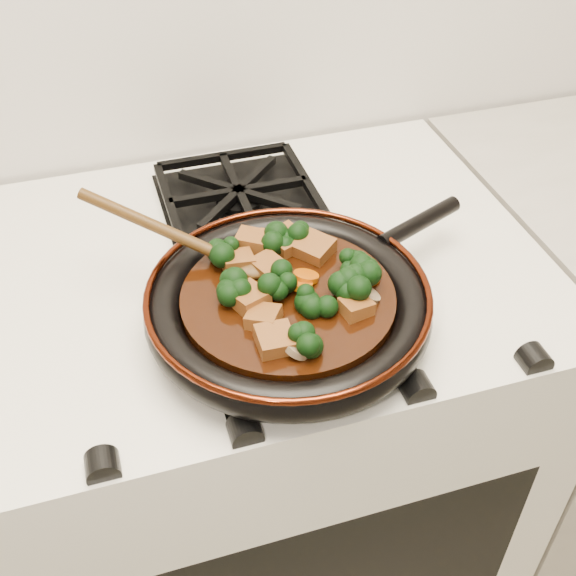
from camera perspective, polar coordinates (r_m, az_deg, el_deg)
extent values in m
cube|color=silver|center=(1.33, -1.45, -12.99)|extent=(0.76, 0.60, 0.90)
cylinder|color=black|center=(0.87, 0.00, -1.83)|extent=(0.32, 0.32, 0.01)
torus|color=black|center=(0.86, 0.00, -1.39)|extent=(0.34, 0.34, 0.04)
torus|color=#47170A|center=(0.85, 0.00, -0.35)|extent=(0.34, 0.34, 0.01)
cylinder|color=black|center=(0.98, 10.34, 5.10)|extent=(0.14, 0.07, 0.02)
cylinder|color=black|center=(0.86, 0.00, -1.05)|extent=(0.26, 0.26, 0.02)
cube|color=brown|center=(0.81, -1.94, -2.39)|extent=(0.05, 0.05, 0.03)
cube|color=brown|center=(0.83, 5.40, -1.55)|extent=(0.04, 0.04, 0.02)
cube|color=brown|center=(0.79, -1.02, -4.19)|extent=(0.04, 0.04, 0.02)
cube|color=brown|center=(0.83, -3.13, -0.88)|extent=(0.05, 0.05, 0.03)
cube|color=brown|center=(0.92, -0.11, 3.70)|extent=(0.05, 0.06, 0.03)
cube|color=brown|center=(0.89, -4.00, 2.05)|extent=(0.04, 0.03, 0.03)
cube|color=brown|center=(0.92, -2.77, 3.64)|extent=(0.06, 0.05, 0.03)
cube|color=brown|center=(0.91, 2.09, 3.11)|extent=(0.06, 0.06, 0.03)
cube|color=brown|center=(0.88, -1.62, 1.70)|extent=(0.05, 0.05, 0.02)
cylinder|color=#A74604|center=(0.93, -2.15, 3.90)|extent=(0.03, 0.03, 0.02)
cylinder|color=#A74604|center=(0.86, 0.98, 0.24)|extent=(0.03, 0.03, 0.02)
cylinder|color=#A74604|center=(0.87, 1.42, 0.93)|extent=(0.03, 0.03, 0.02)
cylinder|color=#A74604|center=(0.87, 6.30, 0.91)|extent=(0.03, 0.03, 0.02)
cylinder|color=#A74604|center=(0.92, 0.10, 3.46)|extent=(0.03, 0.03, 0.02)
cylinder|color=#7C6548|center=(0.78, 0.76, -4.73)|extent=(0.03, 0.03, 0.02)
cylinder|color=#7C6548|center=(0.85, 6.30, -0.50)|extent=(0.03, 0.03, 0.02)
cylinder|color=#7C6548|center=(0.89, 5.25, 1.78)|extent=(0.04, 0.04, 0.03)
ellipsoid|color=#452B0E|center=(0.88, -3.17, 1.64)|extent=(0.07, 0.06, 0.02)
cylinder|color=#452B0E|center=(0.90, -9.77, 4.53)|extent=(0.02, 0.02, 0.23)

